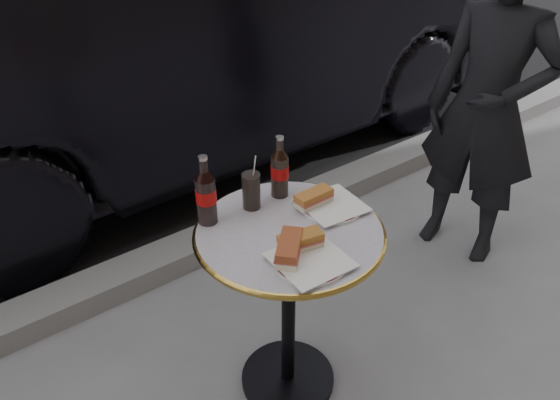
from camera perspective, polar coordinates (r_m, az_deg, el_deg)
ground at (r=2.26m, az=0.81°, el=-18.30°), size 80.00×80.00×0.00m
curb at (r=2.78m, az=-10.70°, el=-5.75°), size 40.00×0.20×0.12m
bistro_table at (r=1.99m, az=0.89°, el=-11.67°), size 0.62×0.62×0.73m
plate_left at (r=1.62m, az=3.18°, el=-6.48°), size 0.26×0.26×0.01m
plate_right at (r=1.86m, az=5.43°, el=-0.69°), size 0.26×0.26×0.01m
sandwich_left_a at (r=1.61m, az=0.97°, el=-5.15°), size 0.16×0.15×0.05m
sandwich_left_b at (r=1.64m, az=2.16°, el=-4.38°), size 0.15×0.09×0.05m
sandwich_right at (r=1.84m, az=3.54°, el=0.15°), size 0.13×0.06×0.05m
cola_bottle_left at (r=1.74m, az=-7.79°, el=1.05°), size 0.08×0.08×0.24m
cola_bottle_right at (r=1.87m, az=-0.03°, el=3.53°), size 0.07×0.07×0.23m
cola_glass at (r=1.83m, az=-3.02°, el=0.96°), size 0.07×0.07×0.13m
parked_car at (r=3.61m, az=-9.03°, el=16.54°), size 1.72×4.72×1.54m
pedestrian at (r=2.69m, az=20.78°, el=8.86°), size 0.51×0.64×1.52m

